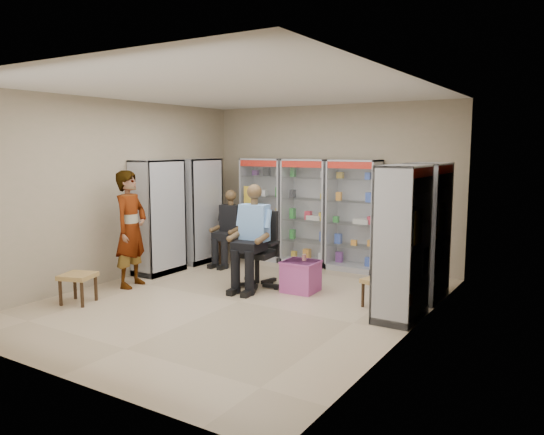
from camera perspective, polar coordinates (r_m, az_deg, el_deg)
The scene contains 18 objects.
floor at distance 7.79m, azimuth -3.62°, elevation -9.00°, with size 6.00×6.00×0.00m, color tan.
room_shell at distance 7.47m, azimuth -3.74°, elevation 5.63°, with size 5.02×6.02×3.01m.
cabinet_back_left at distance 10.53m, azimuth -0.76°, elevation 0.93°, with size 0.90×0.50×2.00m, color silver.
cabinet_back_mid at distance 10.05m, azimuth 3.80°, elevation 0.59°, with size 0.90×0.50×2.00m, color #B2B3BA.
cabinet_back_right at distance 9.64m, azimuth 8.78°, elevation 0.22°, with size 0.90×0.50×2.00m, color silver.
cabinet_right_far at distance 8.04m, azimuth 16.28°, elevation -1.45°, with size 0.50×0.90×2.00m, color silver.
cabinet_right_near at distance 7.00m, azimuth 13.81°, elevation -2.68°, with size 0.50×0.90×2.00m, color silver.
cabinet_left_far at distance 10.33m, azimuth -7.91°, elevation 0.73°, with size 0.50×0.90×2.00m, color silver.
cabinet_left_near at distance 9.52m, azimuth -12.16°, elevation 0.05°, with size 0.50×0.90×2.00m, color #A0A2A7.
wooden_chair at distance 10.15m, azimuth -4.18°, elevation -2.37°, with size 0.42×0.42×0.94m, color black.
seated_customer at distance 10.08m, azimuth -4.36°, elevation -1.29°, with size 0.44×0.60×1.34m, color black, non-canonical shape.
office_chair at distance 8.42m, azimuth -1.63°, elevation -3.48°, with size 0.66×0.66×1.21m, color black.
seated_shopkeeper at distance 8.34m, azimuth -1.82°, elevation -2.41°, with size 0.51×0.71×1.55m, color #6A8ED1, non-canonical shape.
pink_trunk at distance 8.24m, azimuth 3.11°, elevation -6.33°, with size 0.50×0.48×0.48m, color #C14DA2.
tea_glass at distance 8.22m, azimuth 3.47°, elevation -4.30°, with size 0.07×0.07×0.10m, color #5A2007.
woven_stool_a at distance 7.59m, azimuth 11.49°, elevation -7.99°, with size 0.40×0.40×0.40m, color #9C6D42.
woven_stool_b at distance 8.13m, azimuth -20.11°, elevation -7.17°, with size 0.43×0.43×0.43m, color #9C6642.
standing_man at distance 8.71m, azimuth -14.94°, elevation -1.20°, with size 0.68×0.44×1.86m, color gray.
Camera 1 is at (4.36, -6.06, 2.22)m, focal length 35.00 mm.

